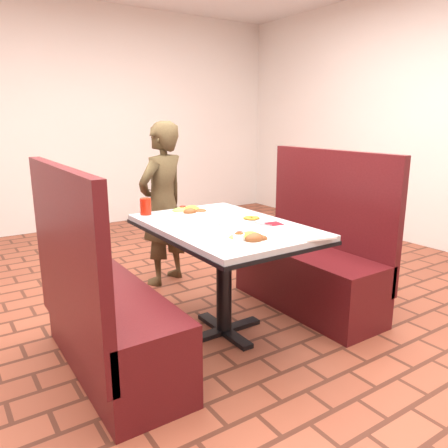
# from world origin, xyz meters

# --- Properties ---
(room) EXTENTS (7.00, 7.04, 2.82)m
(room) POSITION_xyz_m (0.00, 0.00, 1.91)
(room) COLOR #9A4A32
(room) RESTS_ON ground
(dining_table) EXTENTS (0.81, 1.21, 0.75)m
(dining_table) POSITION_xyz_m (0.00, 0.00, 0.65)
(dining_table) COLOR silver
(dining_table) RESTS_ON ground
(booth_bench_left) EXTENTS (0.47, 1.20, 1.17)m
(booth_bench_left) POSITION_xyz_m (-0.80, 0.00, 0.33)
(booth_bench_left) COLOR #561316
(booth_bench_left) RESTS_ON ground
(booth_bench_right) EXTENTS (0.47, 1.20, 1.17)m
(booth_bench_right) POSITION_xyz_m (0.80, 0.00, 0.33)
(booth_bench_right) COLOR #561316
(booth_bench_right) RESTS_ON ground
(diner_person) EXTENTS (0.59, 0.50, 1.38)m
(diner_person) POSITION_xyz_m (0.10, 1.08, 0.69)
(diner_person) COLOR brown
(diner_person) RESTS_ON ground
(near_dinner_plate) EXTENTS (0.26, 0.26, 0.08)m
(near_dinner_plate) POSITION_xyz_m (-0.10, -0.40, 0.78)
(near_dinner_plate) COLOR white
(near_dinner_plate) RESTS_ON dining_table
(far_dinner_plate) EXTENTS (0.29, 0.29, 0.07)m
(far_dinner_plate) POSITION_xyz_m (-0.02, 0.40, 0.78)
(far_dinner_plate) COLOR white
(far_dinner_plate) RESTS_ON dining_table
(plantain_plate) EXTENTS (0.16, 0.16, 0.03)m
(plantain_plate) POSITION_xyz_m (0.20, -0.02, 0.76)
(plantain_plate) COLOR white
(plantain_plate) RESTS_ON dining_table
(maroon_napkin) EXTENTS (0.11, 0.11, 0.00)m
(maroon_napkin) POSITION_xyz_m (0.26, -0.17, 0.75)
(maroon_napkin) COLOR maroon
(maroon_napkin) RESTS_ON dining_table
(spoon_utensil) EXTENTS (0.07, 0.12, 0.00)m
(spoon_utensil) POSITION_xyz_m (0.19, -0.16, 0.75)
(spoon_utensil) COLOR silver
(spoon_utensil) RESTS_ON dining_table
(red_tumbler) EXTENTS (0.08, 0.08, 0.11)m
(red_tumbler) POSITION_xyz_m (-0.30, 0.53, 0.81)
(red_tumbler) COLOR red
(red_tumbler) RESTS_ON dining_table
(paper_napkin) EXTENTS (0.23, 0.19, 0.01)m
(paper_napkin) POSITION_xyz_m (0.25, -0.54, 0.76)
(paper_napkin) COLOR white
(paper_napkin) RESTS_ON dining_table
(knife_utensil) EXTENTS (0.07, 0.16, 0.00)m
(knife_utensil) POSITION_xyz_m (-0.08, -0.35, 0.76)
(knife_utensil) COLOR silver
(knife_utensil) RESTS_ON dining_table
(fork_utensil) EXTENTS (0.07, 0.14, 0.00)m
(fork_utensil) POSITION_xyz_m (-0.08, -0.34, 0.76)
(fork_utensil) COLOR #BCBCC0
(fork_utensil) RESTS_ON dining_table
(lettuce_shreds) EXTENTS (0.28, 0.32, 0.00)m
(lettuce_shreds) POSITION_xyz_m (0.04, 0.06, 0.75)
(lettuce_shreds) COLOR #7DB046
(lettuce_shreds) RESTS_ON dining_table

